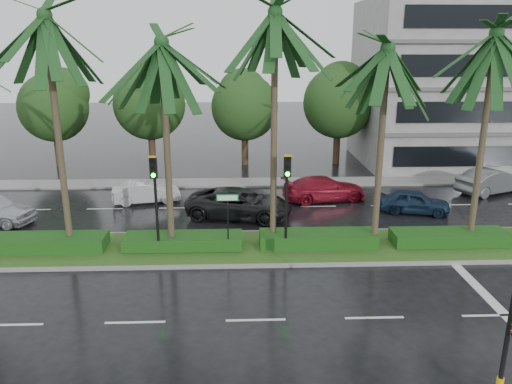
{
  "coord_description": "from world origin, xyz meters",
  "views": [
    {
      "loc": [
        -0.53,
        -19.71,
        8.85
      ],
      "look_at": [
        0.25,
        1.5,
        2.53
      ],
      "focal_mm": 35.0,
      "sensor_mm": 36.0,
      "label": 1
    }
  ],
  "objects_px": {
    "signal_median_left": "(155,191)",
    "street_sign": "(228,208)",
    "car_white": "(146,192)",
    "car_grey": "(492,181)",
    "car_red": "(324,189)",
    "car_blue": "(414,202)",
    "car_darkgrey": "(239,203)"
  },
  "relations": [
    {
      "from": "signal_median_left",
      "to": "street_sign",
      "type": "distance_m",
      "value": 3.13
    },
    {
      "from": "car_white",
      "to": "car_grey",
      "type": "height_order",
      "value": "car_grey"
    },
    {
      "from": "car_red",
      "to": "car_blue",
      "type": "xyz_separation_m",
      "value": [
        4.5,
        -2.44,
        -0.07
      ]
    },
    {
      "from": "car_red",
      "to": "street_sign",
      "type": "bearing_deg",
      "value": 133.88
    },
    {
      "from": "street_sign",
      "to": "car_grey",
      "type": "bearing_deg",
      "value": 28.69
    },
    {
      "from": "signal_median_left",
      "to": "car_red",
      "type": "height_order",
      "value": "signal_median_left"
    },
    {
      "from": "street_sign",
      "to": "car_grey",
      "type": "relative_size",
      "value": 0.56
    },
    {
      "from": "street_sign",
      "to": "car_blue",
      "type": "xyz_separation_m",
      "value": [
        10.0,
        5.24,
        -1.49
      ]
    },
    {
      "from": "car_red",
      "to": "car_blue",
      "type": "relative_size",
      "value": 1.31
    },
    {
      "from": "car_red",
      "to": "car_darkgrey",
      "type": "bearing_deg",
      "value": 108.95
    },
    {
      "from": "car_darkgrey",
      "to": "car_blue",
      "type": "xyz_separation_m",
      "value": [
        9.5,
        0.39,
        -0.13
      ]
    },
    {
      "from": "street_sign",
      "to": "car_red",
      "type": "xyz_separation_m",
      "value": [
        5.5,
        7.68,
        -1.42
      ]
    },
    {
      "from": "car_darkgrey",
      "to": "car_red",
      "type": "xyz_separation_m",
      "value": [
        5.0,
        2.82,
        -0.06
      ]
    },
    {
      "from": "car_white",
      "to": "car_grey",
      "type": "distance_m",
      "value": 20.94
    },
    {
      "from": "car_darkgrey",
      "to": "car_grey",
      "type": "distance_m",
      "value": 16.04
    },
    {
      "from": "car_darkgrey",
      "to": "car_white",
      "type": "bearing_deg",
      "value": 74.71
    },
    {
      "from": "car_darkgrey",
      "to": "signal_median_left",
      "type": "bearing_deg",
      "value": 157.22
    },
    {
      "from": "car_white",
      "to": "car_blue",
      "type": "relative_size",
      "value": 1.03
    },
    {
      "from": "car_grey",
      "to": "signal_median_left",
      "type": "bearing_deg",
      "value": 91.36
    },
    {
      "from": "car_blue",
      "to": "car_grey",
      "type": "xyz_separation_m",
      "value": [
        6.05,
        3.55,
        0.14
      ]
    },
    {
      "from": "car_darkgrey",
      "to": "car_red",
      "type": "relative_size",
      "value": 1.13
    },
    {
      "from": "street_sign",
      "to": "car_darkgrey",
      "type": "bearing_deg",
      "value": 84.12
    },
    {
      "from": "signal_median_left",
      "to": "car_white",
      "type": "distance_m",
      "value": 8.36
    },
    {
      "from": "car_white",
      "to": "signal_median_left",
      "type": "bearing_deg",
      "value": -178.83
    },
    {
      "from": "signal_median_left",
      "to": "car_red",
      "type": "xyz_separation_m",
      "value": [
        8.5,
        7.86,
        -2.29
      ]
    },
    {
      "from": "street_sign",
      "to": "car_grey",
      "type": "height_order",
      "value": "street_sign"
    },
    {
      "from": "street_sign",
      "to": "car_red",
      "type": "distance_m",
      "value": 9.55
    },
    {
      "from": "car_white",
      "to": "car_grey",
      "type": "relative_size",
      "value": 0.82
    },
    {
      "from": "car_white",
      "to": "car_grey",
      "type": "bearing_deg",
      "value": -99.02
    },
    {
      "from": "street_sign",
      "to": "car_white",
      "type": "bearing_deg",
      "value": 122.51
    },
    {
      "from": "signal_median_left",
      "to": "car_white",
      "type": "height_order",
      "value": "signal_median_left"
    },
    {
      "from": "car_blue",
      "to": "car_grey",
      "type": "relative_size",
      "value": 0.8
    }
  ]
}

